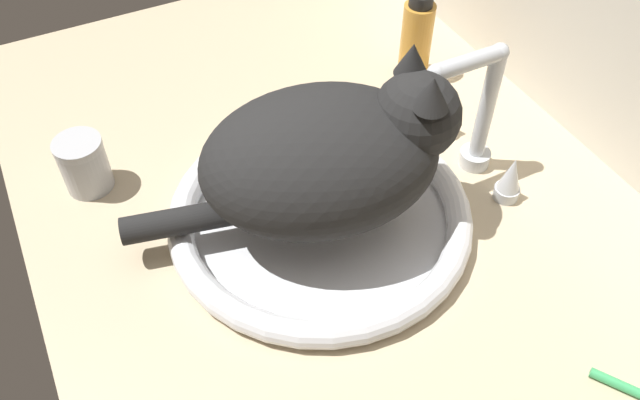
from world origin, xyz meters
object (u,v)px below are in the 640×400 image
(cat, at_px, (335,155))
(metal_jar, at_px, (84,164))
(sink_basin, at_px, (320,214))
(faucet, at_px, (478,123))
(amber_bottle, at_px, (416,37))

(cat, relative_size, metal_jar, 5.22)
(sink_basin, relative_size, faucet, 1.96)
(faucet, relative_size, metal_jar, 2.52)
(faucet, relative_size, cat, 0.48)
(sink_basin, bearing_deg, amber_bottle, 128.16)
(sink_basin, height_order, amber_bottle, amber_bottle)
(sink_basin, relative_size, amber_bottle, 2.76)
(faucet, xyz_separation_m, cat, (0.00, -0.20, 0.04))
(metal_jar, bearing_deg, faucet, 67.38)
(sink_basin, xyz_separation_m, amber_bottle, (-0.21, 0.26, 0.05))
(sink_basin, distance_m, amber_bottle, 0.34)
(cat, bearing_deg, faucet, 91.04)
(cat, bearing_deg, amber_bottle, 130.43)
(cat, height_order, metal_jar, cat)
(sink_basin, distance_m, metal_jar, 0.30)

